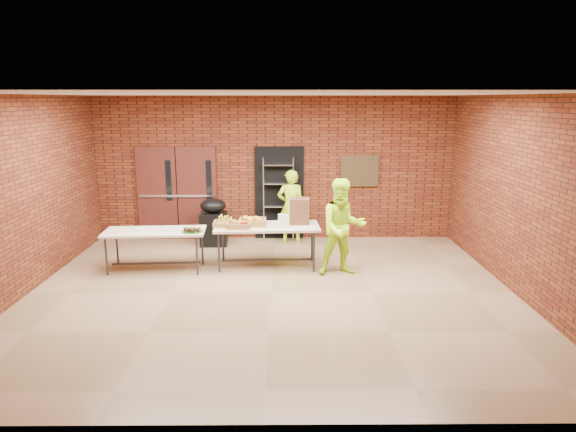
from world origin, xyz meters
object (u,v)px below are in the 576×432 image
Objects in this scene: table_right at (267,229)px; covered_grill at (214,222)px; wire_rack at (278,199)px; volunteer_man at (343,227)px; table_left at (155,234)px; volunteer_woman at (291,206)px; coffee_dispenser at (299,211)px.

covered_grill reaches higher than table_right.
wire_rack is 2.63m from volunteer_man.
table_right reaches higher than table_left.
table_right is at bearing 70.47° from volunteer_woman.
table_left is at bearing 32.36° from volunteer_woman.
covered_grill is (-1.21, 1.51, -0.22)m from table_right.
volunteer_woman reaches higher than table_left.
coffee_dispenser is 0.47× the size of covered_grill.
table_right is 1.94× the size of covered_grill.
covered_grill is at bearing 125.67° from table_right.
volunteer_man is (0.76, -0.58, -0.17)m from coffee_dispenser.
volunteer_man is at bearing 108.85° from volunteer_woman.
coffee_dispenser is 0.28× the size of volunteer_man.
table_right is (2.07, 0.16, 0.05)m from table_left.
wire_rack reaches higher than volunteer_man.
volunteer_man is (0.90, -2.13, 0.06)m from volunteer_woman.
coffee_dispenser is (2.68, 0.34, 0.36)m from table_left.
table_left is 2.73m from coffee_dispenser.
volunteer_woman is (-0.14, 1.54, -0.23)m from coffee_dispenser.
wire_rack is 3.10m from table_left.
volunteer_woman is 2.31m from volunteer_man.
volunteer_woman reaches higher than table_right.
volunteer_man is (3.44, -0.25, 0.18)m from table_left.
coffee_dispenser is at bearing -37.48° from covered_grill.
table_right is 1.95m from covered_grill.
coffee_dispenser reaches higher than covered_grill.
table_right is 1.44m from volunteer_man.
wire_rack is at bearing 39.40° from table_left.
volunteer_man reaches higher than table_right.
coffee_dispenser is at bearing 13.05° from table_right.
covered_grill is at bearing 135.25° from volunteer_man.
covered_grill is 0.59× the size of volunteer_man.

